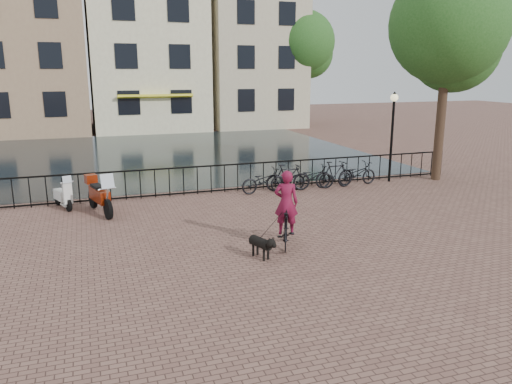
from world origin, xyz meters
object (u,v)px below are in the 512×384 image
object	(u,v)px
dog	(261,246)
motorcycle	(99,191)
cyclist	(286,213)
lamp_post	(393,122)
scooter	(62,190)

from	to	relation	value
dog	motorcycle	size ratio (longest dim) A/B	0.46
cyclist	motorcycle	distance (m)	6.31
lamp_post	motorcycle	distance (m)	11.26
motorcycle	scooter	world-z (taller)	motorcycle
cyclist	motorcycle	world-z (taller)	cyclist
lamp_post	dog	size ratio (longest dim) A/B	3.71
lamp_post	cyclist	world-z (taller)	lamp_post
dog	scooter	xyz separation A→B (m)	(-4.57, 6.17, 0.29)
cyclist	motorcycle	bearing A→B (deg)	-23.89
lamp_post	cyclist	bearing A→B (deg)	-140.22
lamp_post	scooter	world-z (taller)	lamp_post
cyclist	dog	bearing A→B (deg)	56.35
cyclist	scooter	size ratio (longest dim) A/B	1.73
scooter	motorcycle	bearing A→B (deg)	-62.81
cyclist	dog	world-z (taller)	cyclist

